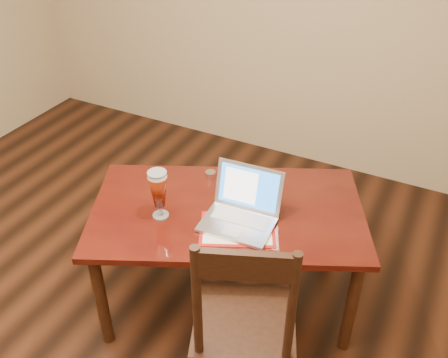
% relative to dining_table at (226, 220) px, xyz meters
% --- Properties ---
extents(dining_table, '(1.65, 1.35, 0.95)m').
position_rel_dining_table_xyz_m(dining_table, '(0.00, 0.00, 0.00)').
color(dining_table, '#461109').
rests_on(dining_table, ground).
extents(dining_chair, '(0.59, 0.58, 1.09)m').
position_rel_dining_table_xyz_m(dining_chair, '(0.35, -0.52, -0.10)').
color(dining_chair, black).
rests_on(dining_chair, ground).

